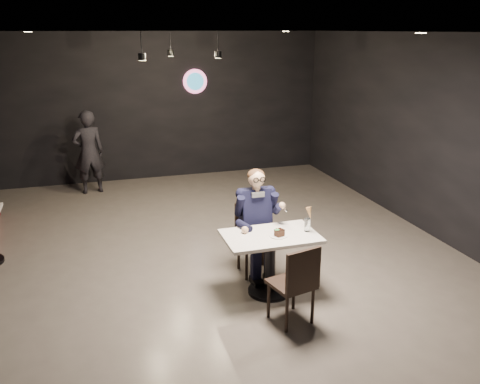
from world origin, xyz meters
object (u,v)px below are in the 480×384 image
object	(u,v)px
main_table	(270,264)
chair_near	(291,282)
sundae_glass	(307,225)
chair_far	(255,240)
passerby	(89,152)
seated_man	(255,221)

from	to	relation	value
main_table	chair_near	bearing A→B (deg)	-90.00
chair_near	sundae_glass	bearing A→B (deg)	40.42
main_table	chair_far	size ratio (longest dim) A/B	1.20
chair_far	passerby	size ratio (longest dim) A/B	0.57
seated_man	sundae_glass	xyz separation A→B (m)	(0.45, -0.57, 0.11)
main_table	chair_far	bearing A→B (deg)	90.00
chair_near	passerby	xyz separation A→B (m)	(-1.94, 5.37, 0.34)
chair_near	seated_man	world-z (taller)	seated_man
main_table	sundae_glass	world-z (taller)	sundae_glass
chair_far	sundae_glass	xyz separation A→B (m)	(0.45, -0.57, 0.37)
chair_far	seated_man	world-z (taller)	seated_man
main_table	chair_far	distance (m)	0.56
sundae_glass	passerby	world-z (taller)	passerby
chair_far	seated_man	size ratio (longest dim) A/B	0.64
sundae_glass	passerby	xyz separation A→B (m)	(-2.39, 4.75, -0.03)
seated_man	main_table	bearing A→B (deg)	-90.00
sundae_glass	chair_near	bearing A→B (deg)	-126.04
main_table	passerby	bearing A→B (deg)	112.29
main_table	passerby	world-z (taller)	passerby
chair_far	passerby	xyz separation A→B (m)	(-1.94, 4.17, 0.34)
chair_far	passerby	bearing A→B (deg)	114.89
main_table	chair_near	size ratio (longest dim) A/B	1.20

